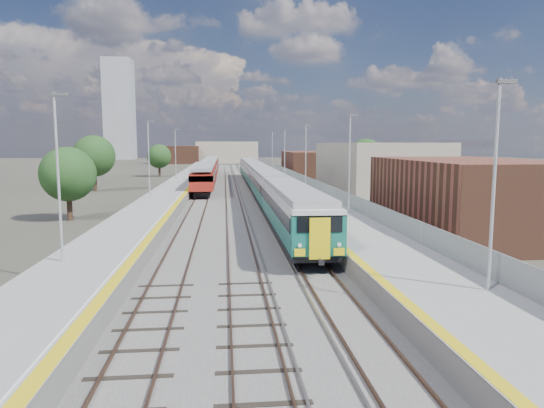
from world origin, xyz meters
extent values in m
plane|color=#47443A|center=(0.00, 50.00, 0.00)|extent=(320.00, 320.00, 0.00)
cube|color=#565451|center=(-2.25, 52.50, 0.03)|extent=(10.50, 155.00, 0.06)
cube|color=#4C3323|center=(0.78, 55.00, 0.11)|extent=(0.07, 160.00, 0.14)
cube|color=#4C3323|center=(2.22, 55.00, 0.11)|extent=(0.07, 160.00, 0.14)
cube|color=#4C3323|center=(-2.72, 55.00, 0.11)|extent=(0.07, 160.00, 0.14)
cube|color=#4C3323|center=(-1.28, 55.00, 0.11)|extent=(0.07, 160.00, 0.14)
cube|color=#4C3323|center=(-6.22, 55.00, 0.11)|extent=(0.07, 160.00, 0.14)
cube|color=#4C3323|center=(-4.78, 55.00, 0.11)|extent=(0.07, 160.00, 0.14)
cube|color=gray|center=(0.45, 55.00, 0.10)|extent=(0.08, 160.00, 0.10)
cube|color=gray|center=(-0.95, 55.00, 0.10)|extent=(0.08, 160.00, 0.10)
cube|color=slate|center=(5.25, 52.50, 0.50)|extent=(4.70, 155.00, 1.00)
cube|color=gray|center=(5.25, 52.50, 1.00)|extent=(4.70, 155.00, 0.03)
cube|color=gold|center=(3.15, 52.50, 1.02)|extent=(0.40, 155.00, 0.01)
cube|color=gray|center=(7.45, 52.50, 1.60)|extent=(0.06, 155.00, 1.20)
cylinder|color=#9EA0A3|center=(6.60, 2.00, 4.77)|extent=(0.12, 0.12, 7.50)
cube|color=#4C4C4F|center=(6.85, 2.00, 8.42)|extent=(0.70, 0.18, 0.14)
cylinder|color=#9EA0A3|center=(6.60, 22.00, 4.77)|extent=(0.12, 0.12, 7.50)
cube|color=#4C4C4F|center=(6.85, 22.00, 8.42)|extent=(0.70, 0.18, 0.14)
cylinder|color=#9EA0A3|center=(6.60, 42.00, 4.77)|extent=(0.12, 0.12, 7.50)
cube|color=#4C4C4F|center=(6.85, 42.00, 8.42)|extent=(0.70, 0.18, 0.14)
cylinder|color=#9EA0A3|center=(6.60, 62.00, 4.77)|extent=(0.12, 0.12, 7.50)
cube|color=#4C4C4F|center=(6.85, 62.00, 8.42)|extent=(0.70, 0.18, 0.14)
cylinder|color=#9EA0A3|center=(6.60, 82.00, 4.77)|extent=(0.12, 0.12, 7.50)
cube|color=#4C4C4F|center=(6.85, 82.00, 8.42)|extent=(0.70, 0.18, 0.14)
cube|color=slate|center=(-9.05, 52.50, 0.50)|extent=(4.30, 155.00, 1.00)
cube|color=gray|center=(-9.05, 52.50, 1.00)|extent=(4.30, 155.00, 0.03)
cube|color=gold|center=(-7.15, 52.50, 1.02)|extent=(0.45, 155.00, 0.01)
cube|color=silver|center=(-7.50, 52.50, 1.03)|extent=(0.08, 155.00, 0.01)
cylinder|color=#9EA0A3|center=(-10.20, 8.00, 4.77)|extent=(0.12, 0.12, 7.50)
cube|color=#4C4C4F|center=(-9.95, 8.00, 8.42)|extent=(0.70, 0.18, 0.14)
cylinder|color=#9EA0A3|center=(-10.20, 34.00, 4.77)|extent=(0.12, 0.12, 7.50)
cube|color=#4C4C4F|center=(-9.95, 34.00, 8.42)|extent=(0.70, 0.18, 0.14)
cylinder|color=#9EA0A3|center=(-10.20, 60.00, 4.77)|extent=(0.12, 0.12, 7.50)
cube|color=#4C4C4F|center=(-9.95, 60.00, 8.42)|extent=(0.70, 0.18, 0.14)
cube|color=brown|center=(14.00, 18.00, 2.60)|extent=(9.00, 16.00, 5.20)
cube|color=gray|center=(16.00, 45.00, 3.20)|extent=(11.00, 22.00, 6.40)
cube|color=brown|center=(13.00, 78.00, 2.40)|extent=(8.00, 18.00, 4.80)
cube|color=gray|center=(-2.00, 150.00, 3.50)|extent=(20.00, 14.00, 7.00)
cube|color=brown|center=(-18.00, 145.00, 2.80)|extent=(14.00, 12.00, 5.60)
cube|color=gray|center=(-45.00, 190.00, 20.00)|extent=(11.00, 11.00, 40.00)
cube|color=black|center=(1.50, 17.25, 0.82)|extent=(2.53, 18.15, 0.43)
cube|color=#105440|center=(1.50, 17.25, 1.56)|extent=(2.62, 18.15, 1.06)
cube|color=black|center=(1.50, 17.25, 2.40)|extent=(2.68, 18.15, 0.73)
cube|color=silver|center=(1.50, 17.25, 2.98)|extent=(2.62, 18.15, 0.45)
cube|color=gray|center=(1.50, 17.25, 3.37)|extent=(2.33, 18.15, 0.37)
cube|color=black|center=(1.50, 35.90, 0.82)|extent=(2.53, 18.15, 0.43)
cube|color=#105440|center=(1.50, 35.90, 1.56)|extent=(2.62, 18.15, 1.06)
cube|color=black|center=(1.50, 35.90, 2.40)|extent=(2.68, 18.15, 0.73)
cube|color=silver|center=(1.50, 35.90, 2.98)|extent=(2.62, 18.15, 0.45)
cube|color=gray|center=(1.50, 35.90, 3.37)|extent=(2.33, 18.15, 0.37)
cube|color=black|center=(1.50, 54.55, 0.82)|extent=(2.53, 18.15, 0.43)
cube|color=#105440|center=(1.50, 54.55, 1.56)|extent=(2.62, 18.15, 1.06)
cube|color=black|center=(1.50, 54.55, 2.40)|extent=(2.68, 18.15, 0.73)
cube|color=silver|center=(1.50, 54.55, 2.98)|extent=(2.62, 18.15, 0.45)
cube|color=gray|center=(1.50, 54.55, 3.37)|extent=(2.33, 18.15, 0.37)
cube|color=black|center=(1.50, 73.20, 0.82)|extent=(2.53, 18.15, 0.43)
cube|color=#105440|center=(1.50, 73.20, 1.56)|extent=(2.62, 18.15, 1.06)
cube|color=black|center=(1.50, 73.20, 2.40)|extent=(2.68, 18.15, 0.73)
cube|color=silver|center=(1.50, 73.20, 2.98)|extent=(2.62, 18.15, 0.45)
cube|color=gray|center=(1.50, 73.20, 3.37)|extent=(2.33, 18.15, 0.37)
cube|color=#105440|center=(1.50, 7.94, 2.00)|extent=(2.61, 0.56, 1.95)
cube|color=black|center=(1.50, 7.65, 2.56)|extent=(2.14, 0.06, 0.74)
cube|color=yellow|center=(1.50, 7.60, 1.91)|extent=(0.98, 0.09, 1.95)
cube|color=black|center=(-5.50, 48.73, 0.45)|extent=(1.80, 15.34, 0.63)
cube|color=maroon|center=(-5.50, 48.73, 1.95)|extent=(2.66, 18.05, 1.90)
cube|color=black|center=(-5.50, 48.73, 2.42)|extent=(2.72, 18.05, 0.66)
cube|color=gray|center=(-5.50, 48.73, 3.37)|extent=(2.37, 18.05, 0.38)
cube|color=black|center=(-5.50, 67.28, 0.45)|extent=(1.80, 15.34, 0.63)
cube|color=maroon|center=(-5.50, 67.28, 1.95)|extent=(2.66, 18.05, 1.90)
cube|color=black|center=(-5.50, 67.28, 2.42)|extent=(2.72, 18.05, 0.66)
cube|color=gray|center=(-5.50, 67.28, 3.37)|extent=(2.37, 18.05, 0.38)
cube|color=black|center=(-5.50, 85.83, 0.45)|extent=(1.80, 15.34, 0.63)
cube|color=maroon|center=(-5.50, 85.83, 1.95)|extent=(2.66, 18.05, 1.90)
cube|color=black|center=(-5.50, 85.83, 2.42)|extent=(2.72, 18.05, 0.66)
cube|color=gray|center=(-5.50, 85.83, 3.37)|extent=(2.37, 18.05, 0.38)
cylinder|color=#382619|center=(-15.63, 26.79, 1.06)|extent=(0.44, 0.44, 2.12)
sphere|color=#1F4018|center=(-15.63, 26.79, 3.82)|extent=(4.47, 4.47, 4.47)
cylinder|color=#382619|center=(-20.06, 52.09, 1.30)|extent=(0.44, 0.44, 2.60)
sphere|color=#1F4018|center=(-20.06, 52.09, 4.69)|extent=(5.48, 5.48, 5.48)
cylinder|color=#382619|center=(-15.35, 80.73, 1.08)|extent=(0.44, 0.44, 2.17)
sphere|color=#1F4018|center=(-15.35, 80.73, 3.92)|extent=(4.58, 4.58, 4.58)
cylinder|color=#382619|center=(19.22, 60.29, 1.24)|extent=(0.44, 0.44, 2.48)
sphere|color=#1F4018|center=(19.22, 60.29, 4.47)|extent=(5.23, 5.23, 5.23)
camera|label=1|loc=(-2.87, -14.20, 6.28)|focal=32.00mm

